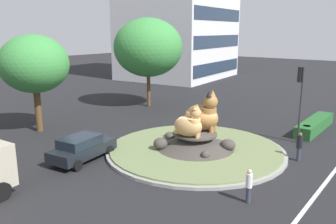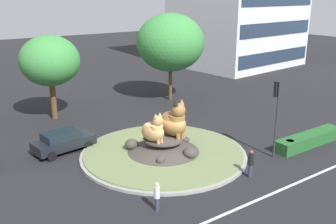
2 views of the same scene
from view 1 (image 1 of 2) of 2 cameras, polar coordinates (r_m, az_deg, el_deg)
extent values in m
plane|color=black|center=(23.04, 4.47, -6.45)|extent=(160.00, 160.00, 0.00)
cube|color=silver|center=(20.15, 24.26, -10.60)|extent=(112.00, 0.20, 0.01)
cylinder|color=gray|center=(23.01, 4.47, -6.24)|extent=(11.57, 11.57, 0.18)
cylinder|color=#707F51|center=(22.96, 4.48, -5.91)|extent=(11.11, 11.11, 0.10)
cone|color=#423D38|center=(22.79, 4.50, -4.64)|extent=(5.03, 5.03, 0.98)
cylinder|color=#423D38|center=(22.67, 4.52, -3.61)|extent=(2.77, 2.77, 0.12)
ellipsoid|color=#423D38|center=(24.77, 6.70, -3.81)|extent=(0.62, 0.45, 0.49)
ellipsoid|color=#423D38|center=(24.34, 0.32, -3.93)|extent=(0.71, 0.76, 0.57)
ellipsoid|color=#423D38|center=(22.44, -1.24, -5.18)|extent=(0.94, 0.90, 0.75)
ellipsoid|color=#423D38|center=(21.05, 6.18, -6.89)|extent=(0.63, 0.47, 0.51)
ellipsoid|color=#423D38|center=(22.58, 9.78, -5.31)|extent=(0.90, 0.96, 0.72)
ellipsoid|color=tan|center=(21.77, 3.28, -2.33)|extent=(1.54, 2.03, 1.32)
cylinder|color=tan|center=(21.61, 4.18, -2.06)|extent=(1.03, 1.03, 0.82)
sphere|color=tan|center=(21.38, 4.54, -0.24)|extent=(0.72, 0.72, 0.72)
torus|color=tan|center=(22.44, 1.77, -3.24)|extent=(1.02, 1.02, 0.16)
cone|color=tan|center=(21.48, 4.74, 0.97)|extent=(0.36, 0.36, 0.30)
cone|color=tan|center=(21.11, 4.38, 0.76)|extent=(0.36, 0.36, 0.30)
cylinder|color=tan|center=(21.82, 5.02, -3.67)|extent=(0.23, 0.23, 0.33)
cylinder|color=tan|center=(21.55, 4.76, -3.88)|extent=(0.23, 0.23, 0.33)
ellipsoid|color=#9E703D|center=(23.21, 5.48, -0.87)|extent=(1.63, 2.44, 1.72)
cylinder|color=#9E703D|center=(22.94, 6.52, -0.57)|extent=(1.18, 1.18, 1.07)
sphere|color=#9E703D|center=(22.66, 6.97, 1.68)|extent=(0.95, 0.95, 0.95)
torus|color=#9E703D|center=(24.16, 3.88, -1.96)|extent=(1.16, 1.16, 0.21)
cone|color=#9E703D|center=(22.79, 7.31, 3.14)|extent=(0.41, 0.41, 0.39)
cone|color=black|center=(22.33, 6.70, 2.95)|extent=(0.41, 0.41, 0.39)
cylinder|color=#9E703D|center=(23.15, 7.54, -2.61)|extent=(0.30, 0.30, 0.43)
cylinder|color=#9E703D|center=(22.82, 7.09, -2.84)|extent=(0.30, 0.30, 0.43)
cylinder|color=#2D2D33|center=(25.75, 20.84, 0.97)|extent=(0.14, 0.14, 5.32)
cube|color=black|center=(25.51, 20.78, 5.74)|extent=(0.35, 0.28, 1.05)
sphere|color=red|center=(25.50, 20.67, 6.46)|extent=(0.18, 0.18, 0.18)
sphere|color=#392706|center=(25.54, 20.62, 5.76)|extent=(0.18, 0.18, 0.18)
sphere|color=black|center=(25.58, 20.56, 5.07)|extent=(0.18, 0.18, 0.18)
cube|color=silver|center=(59.14, 1.78, 17.47)|extent=(18.65, 15.86, 24.27)
cube|color=#233347|center=(55.98, 8.11, 7.22)|extent=(16.26, 1.66, 1.84)
cube|color=#233347|center=(55.71, 8.24, 11.36)|extent=(16.26, 1.66, 1.84)
cube|color=#233347|center=(55.74, 8.39, 15.52)|extent=(16.26, 1.66, 1.84)
cube|color=#235B28|center=(29.87, 22.83, -1.97)|extent=(6.59, 1.20, 0.90)
cylinder|color=brown|center=(36.23, -3.18, 3.50)|extent=(0.36, 0.36, 3.27)
ellipsoid|color=#3D8E42|center=(35.75, -3.27, 10.48)|extent=(6.93, 6.93, 5.89)
cylinder|color=brown|center=(28.93, -20.42, 0.12)|extent=(0.51, 0.51, 3.20)
ellipsoid|color=#3D8E42|center=(28.38, -21.02, 7.36)|extent=(5.18, 5.18, 4.40)
cylinder|color=#33384C|center=(16.84, 12.98, -13.06)|extent=(0.23, 0.23, 0.76)
cylinder|color=silver|center=(16.54, 13.11, -10.86)|extent=(0.30, 0.30, 0.66)
sphere|color=beige|center=(16.37, 13.19, -9.46)|extent=(0.22, 0.22, 0.22)
cylinder|color=#33384C|center=(22.71, 20.54, -6.48)|extent=(0.26, 0.26, 0.83)
cylinder|color=black|center=(22.47, 20.70, -4.61)|extent=(0.35, 0.35, 0.72)
sphere|color=brown|center=(22.34, 20.80, -3.44)|extent=(0.24, 0.24, 0.24)
cube|color=black|center=(21.94, -13.72, -6.03)|extent=(4.50, 2.36, 0.66)
cube|color=#19232D|center=(21.61, -14.20, -4.67)|extent=(2.60, 1.90, 0.55)
cylinder|color=black|center=(23.61, -12.91, -5.45)|extent=(0.66, 0.30, 0.64)
cylinder|color=black|center=(22.47, -9.49, -6.26)|extent=(0.66, 0.30, 0.64)
cylinder|color=black|center=(21.76, -18.01, -7.40)|extent=(0.66, 0.30, 0.64)
cylinder|color=black|center=(20.51, -14.56, -8.44)|extent=(0.66, 0.30, 0.64)
cylinder|color=black|center=(18.27, -25.55, -11.67)|extent=(0.92, 0.38, 0.90)
cylinder|color=#2D4233|center=(27.69, 21.65, -3.00)|extent=(0.56, 0.56, 0.90)
camera|label=2|loc=(10.04, 104.20, 15.09)|focal=40.64mm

